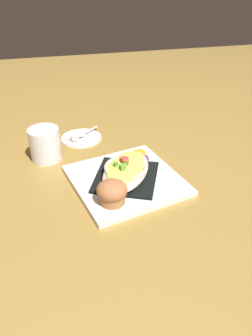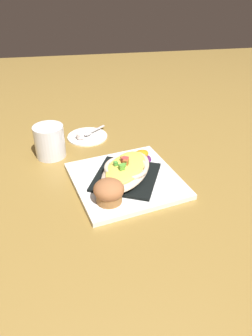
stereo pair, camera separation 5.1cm
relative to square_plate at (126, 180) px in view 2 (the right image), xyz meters
The scene contains 10 objects.
ground_plane 0.01m from the square_plate, ahead, with size 2.60×2.60×0.00m, color olive.
square_plate is the anchor object (origin of this frame).
folded_napkin 0.01m from the square_plate, ahead, with size 0.16×0.15×0.01m, color black.
gratin_dish 0.03m from the square_plate, behind, with size 0.19×0.22×0.05m.
muffin 0.10m from the square_plate, 122.07° to the right, with size 0.07×0.07×0.05m.
orange_garnish 0.10m from the square_plate, 56.45° to the left, with size 0.07×0.06×0.02m.
coffee_mug 0.25m from the square_plate, 138.36° to the left, with size 0.08×0.11×0.09m.
creamer_saucer 0.27m from the square_plate, 106.90° to the left, with size 0.12×0.12×0.01m, color white.
spoon 0.28m from the square_plate, 105.47° to the left, with size 0.08×0.07×0.01m.
creamer_cup_0 0.26m from the square_plate, 112.55° to the left, with size 0.02×0.02×0.02m, color white.
Camera 2 is at (-0.11, -0.66, 0.48)m, focal length 34.89 mm.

